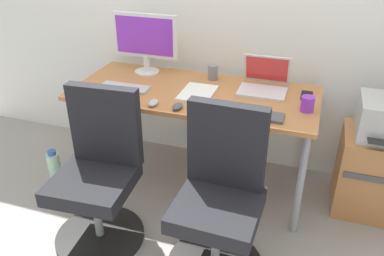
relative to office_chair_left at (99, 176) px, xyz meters
name	(u,v)px	position (x,y,z in m)	size (l,w,h in m)	color
ground_plane	(194,180)	(0.36, 0.69, -0.42)	(5.28, 5.28, 0.00)	gray
desk	(194,100)	(0.36, 0.69, 0.24)	(1.62, 0.72, 0.73)	#B77542
office_chair_left	(99,176)	(0.00, 0.00, 0.00)	(0.54, 0.54, 0.94)	black
office_chair_right	(220,201)	(0.73, 0.00, 0.00)	(0.54, 0.54, 0.94)	black
side_cabinet	(377,173)	(1.59, 0.77, -0.15)	(0.49, 0.41, 0.55)	#B77542
water_bottle_on_floor	(55,170)	(-0.56, 0.30, -0.28)	(0.09, 0.09, 0.31)	#A5D8B2
desktop_monitor	(145,39)	(-0.08, 0.91, 0.56)	(0.48, 0.18, 0.43)	silver
open_laptop	(264,82)	(0.80, 0.84, 0.36)	(0.31, 0.29, 0.22)	silver
keyboard_by_monitor	(125,88)	(-0.09, 0.57, 0.32)	(0.34, 0.12, 0.02)	#B7B7B7
keyboard_by_laptop	(254,115)	(0.81, 0.44, 0.32)	(0.34, 0.12, 0.02)	#515156
mouse_by_monitor	(178,106)	(0.35, 0.39, 0.32)	(0.06, 0.10, 0.03)	#515156
mouse_by_laptop	(153,103)	(0.19, 0.39, 0.32)	(0.06, 0.10, 0.03)	#B7B7B7
coffee_mug	(307,104)	(1.09, 0.61, 0.35)	(0.08, 0.08, 0.09)	purple
pen_cup	(213,72)	(0.42, 0.93, 0.36)	(0.07, 0.07, 0.10)	slate
phone_near_monitor	(307,96)	(1.08, 0.83, 0.31)	(0.07, 0.14, 0.01)	black
paper_pile	(198,93)	(0.40, 0.65, 0.31)	(0.21, 0.30, 0.01)	white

